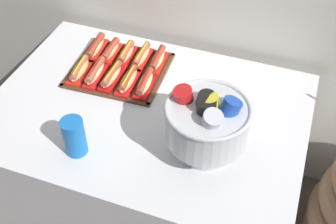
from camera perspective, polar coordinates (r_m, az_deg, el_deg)
ground_plane at (r=2.31m, az=-2.22°, el=-13.06°), size 10.00×10.00×0.00m
buffet_table at (r=1.99m, az=-2.53°, el=-6.96°), size 1.28×0.90×0.76m
serving_tray at (r=1.90m, az=-6.49°, el=5.57°), size 0.42×0.38×0.01m
hot_dog_0 at (r=1.89m, az=-11.74°, el=5.51°), size 0.08×0.18×0.06m
hot_dog_1 at (r=1.85m, az=-9.69°, el=5.21°), size 0.07×0.18×0.06m
hot_dog_2 at (r=1.83m, az=-7.55°, el=4.76°), size 0.06×0.17×0.06m
hot_dog_3 at (r=1.80m, az=-5.35°, el=4.23°), size 0.07×0.18×0.06m
hot_dog_4 at (r=1.78m, az=-3.10°, el=3.83°), size 0.07×0.17×0.06m
hot_dog_5 at (r=2.00m, az=-9.69°, el=8.47°), size 0.08×0.19×0.06m
hot_dog_6 at (r=1.97m, az=-7.69°, el=8.08°), size 0.06×0.16×0.06m
hot_dog_7 at (r=1.95m, az=-5.65°, el=7.73°), size 0.07×0.17×0.06m
hot_dog_8 at (r=1.92m, az=-3.55°, el=7.39°), size 0.06×0.18×0.06m
hot_dog_9 at (r=1.90m, az=-1.41°, el=6.98°), size 0.07×0.17×0.06m
punch_bowl at (r=1.46m, az=5.24°, el=-1.23°), size 0.30×0.30×0.27m
cup_stack at (r=1.55m, az=-12.45°, el=-3.24°), size 0.08×0.08×0.15m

